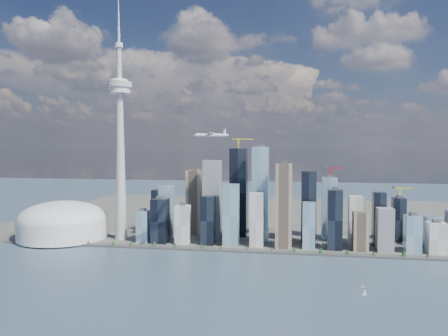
% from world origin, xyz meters
% --- Properties ---
extents(ground, '(4000.00, 4000.00, 0.00)m').
position_xyz_m(ground, '(0.00, 0.00, 0.00)').
color(ground, '#2C434E').
rests_on(ground, ground).
extents(seawall, '(1100.00, 22.00, 4.00)m').
position_xyz_m(seawall, '(0.00, 250.00, 2.00)').
color(seawall, '#383838').
rests_on(seawall, ground).
extents(land, '(1400.00, 900.00, 3.00)m').
position_xyz_m(land, '(0.00, 700.00, 1.50)').
color(land, '#4C4C47').
rests_on(land, ground).
extents(shoreline_trees, '(960.53, 7.20, 8.80)m').
position_xyz_m(shoreline_trees, '(0.00, 250.00, 8.78)').
color(shoreline_trees, '#3F2D1E').
rests_on(shoreline_trees, seawall).
extents(skyscraper_cluster, '(736.00, 142.00, 234.14)m').
position_xyz_m(skyscraper_cluster, '(59.62, 336.82, 72.14)').
color(skyscraper_cluster, black).
rests_on(skyscraper_cluster, land).
extents(needle_tower, '(56.00, 56.00, 550.50)m').
position_xyz_m(needle_tower, '(-300.00, 310.00, 235.84)').
color(needle_tower, '#ADACA7').
rests_on(needle_tower, land).
extents(dome_stadium, '(200.00, 200.00, 86.00)m').
position_xyz_m(dome_stadium, '(-440.00, 300.00, 39.44)').
color(dome_stadium, silver).
rests_on(dome_stadium, land).
extents(airplane, '(65.21, 58.37, 16.41)m').
position_xyz_m(airplane, '(-61.27, 171.37, 238.50)').
color(airplane, silver).
rests_on(airplane, ground).
extents(sailboat_west, '(7.08, 2.87, 9.77)m').
position_xyz_m(sailboat_west, '(196.49, 22.43, 3.13)').
color(sailboat_west, white).
rests_on(sailboat_west, ground).
extents(sailboat_east, '(6.30, 3.87, 9.01)m').
position_xyz_m(sailboat_east, '(198.77, 57.99, 2.89)').
color(sailboat_east, white).
rests_on(sailboat_east, ground).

